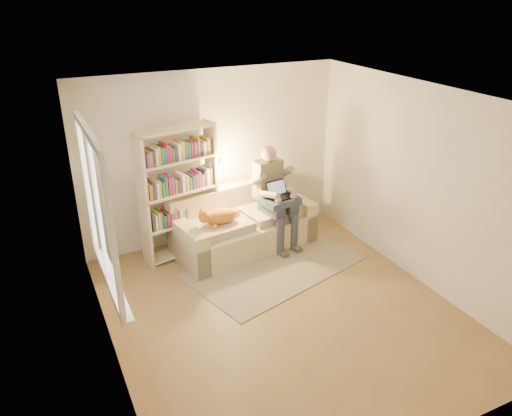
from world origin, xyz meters
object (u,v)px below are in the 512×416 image
sofa (243,227)px  person (273,191)px  cat (217,217)px  laptop (280,193)px  bookshelf (179,187)px

sofa → person: bearing=-19.3°
sofa → person: size_ratio=1.46×
cat → laptop: laptop is taller
person → bookshelf: (-1.35, 0.28, 0.21)m
sofa → cat: sofa is taller
person → laptop: bearing=-80.4°
laptop → bookshelf: bookshelf is taller
person → cat: size_ratio=2.12×
person → laptop: (0.04, -0.13, 0.02)m
sofa → bookshelf: size_ratio=1.15×
cat → bookshelf: 0.69m
bookshelf → person: bearing=-23.8°
bookshelf → sofa: bearing=-24.5°
person → bookshelf: 1.40m
laptop → bookshelf: (-1.40, 0.42, 0.19)m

